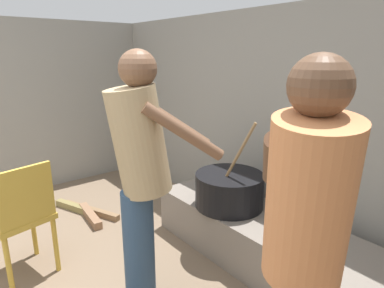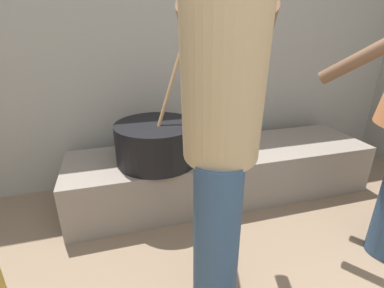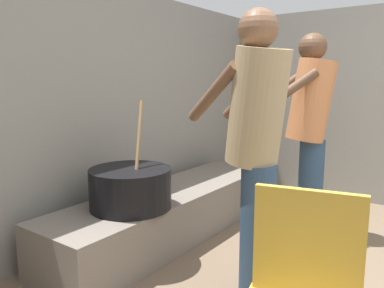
# 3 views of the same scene
# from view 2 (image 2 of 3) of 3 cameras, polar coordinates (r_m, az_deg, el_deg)

# --- Properties ---
(block_enclosure_rear) EXTENTS (5.10, 0.20, 1.98)m
(block_enclosure_rear) POSITION_cam_2_polar(r_m,az_deg,el_deg) (2.42, -9.93, 15.66)
(block_enclosure_rear) COLOR gray
(block_enclosure_rear) RESTS_ON ground_plane
(hearth_ledge) EXTENTS (2.33, 0.60, 0.39)m
(hearth_ledge) POSITION_cam_2_polar(r_m,az_deg,el_deg) (2.30, 6.07, -5.54)
(hearth_ledge) COLOR slate
(hearth_ledge) RESTS_ON ground_plane
(cooking_pot_main) EXTENTS (0.56, 0.56, 0.73)m
(cooking_pot_main) POSITION_cam_2_polar(r_m,az_deg,el_deg) (1.98, -7.22, 0.33)
(cooking_pot_main) COLOR black
(cooking_pot_main) RESTS_ON hearth_ledge
(cook_in_tan_shirt) EXTENTS (0.56, 0.75, 1.64)m
(cook_in_tan_shirt) POSITION_cam_2_polar(r_m,az_deg,el_deg) (1.07, 5.90, 4.37)
(cook_in_tan_shirt) COLOR navy
(cook_in_tan_shirt) RESTS_ON ground_plane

